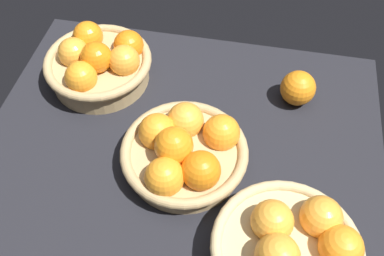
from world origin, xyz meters
The scene contains 5 objects.
market_tray centered at (0.00, 0.00, 1.50)cm, with size 84.00×72.00×3.00cm, color black.
basket_far_left centered at (-23.32, 19.17, 7.90)cm, with size 25.49×25.49×12.14cm.
basket_near_right centered at (22.30, -17.18, 7.98)cm, with size 24.59×24.59×12.04cm.
basket_center centered at (-1.70, 2.51, 7.23)cm, with size 25.35×25.35×11.21cm.
loose_orange_front_gap centered at (-22.99, -19.03, 6.91)cm, with size 7.82×7.82×7.82cm, color orange.
Camera 1 is at (-12.20, 48.74, 76.58)cm, focal length 39.96 mm.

